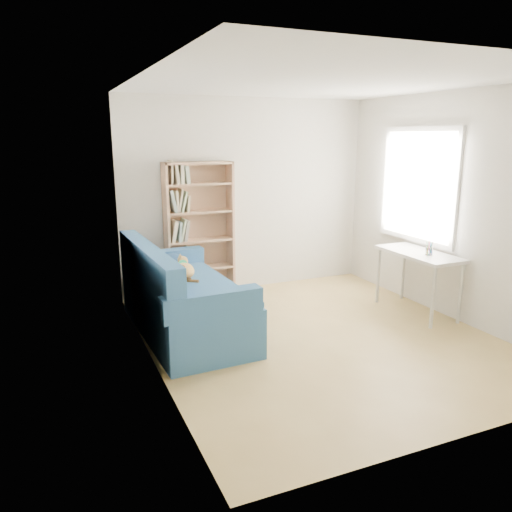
{
  "coord_description": "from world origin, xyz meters",
  "views": [
    {
      "loc": [
        -2.59,
        -4.32,
        2.1
      ],
      "look_at": [
        -0.54,
        0.43,
        0.85
      ],
      "focal_mm": 35.0,
      "sensor_mm": 36.0,
      "label": 1
    }
  ],
  "objects_px": {
    "bookshelf": "(199,236)",
    "desk": "(419,259)",
    "sofa": "(181,300)",
    "pen_cup": "(429,250)"
  },
  "relations": [
    {
      "from": "sofa",
      "to": "pen_cup",
      "type": "bearing_deg",
      "value": -15.52
    },
    {
      "from": "desk",
      "to": "pen_cup",
      "type": "bearing_deg",
      "value": -85.1
    },
    {
      "from": "bookshelf",
      "to": "pen_cup",
      "type": "relative_size",
      "value": 11.15
    },
    {
      "from": "sofa",
      "to": "bookshelf",
      "type": "distance_m",
      "value": 1.34
    },
    {
      "from": "bookshelf",
      "to": "desk",
      "type": "relative_size",
      "value": 1.64
    },
    {
      "from": "bookshelf",
      "to": "desk",
      "type": "xyz_separation_m",
      "value": [
        2.22,
        -1.63,
        -0.16
      ]
    },
    {
      "from": "bookshelf",
      "to": "desk",
      "type": "distance_m",
      "value": 2.76
    },
    {
      "from": "desk",
      "to": "pen_cup",
      "type": "distance_m",
      "value": 0.21
    },
    {
      "from": "pen_cup",
      "to": "desk",
      "type": "bearing_deg",
      "value": 94.9
    },
    {
      "from": "sofa",
      "to": "pen_cup",
      "type": "height_order",
      "value": "sofa"
    }
  ]
}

